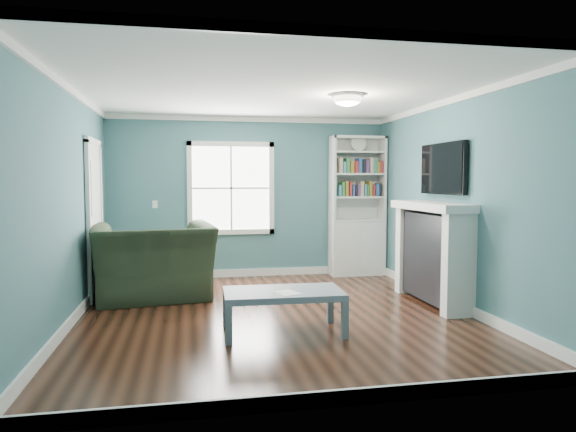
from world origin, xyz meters
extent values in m
plane|color=black|center=(0.00, 0.00, 0.00)|extent=(5.00, 5.00, 0.00)
plane|color=#3D7273|center=(0.00, 2.50, 1.30)|extent=(4.50, 0.00, 4.50)
plane|color=#3D7273|center=(0.00, -2.50, 1.30)|extent=(4.50, 0.00, 4.50)
plane|color=#3D7273|center=(-2.25, 0.00, 1.30)|extent=(0.00, 5.00, 5.00)
plane|color=#3D7273|center=(2.25, 0.00, 1.30)|extent=(0.00, 5.00, 5.00)
plane|color=white|center=(0.00, 0.00, 2.60)|extent=(5.00, 5.00, 0.00)
cube|color=white|center=(0.00, 2.48, 0.06)|extent=(4.50, 0.03, 0.12)
cube|color=white|center=(0.00, -2.48, 0.06)|extent=(4.50, 0.03, 0.12)
cube|color=white|center=(-2.23, 0.00, 0.06)|extent=(0.03, 5.00, 0.12)
cube|color=white|center=(2.23, 0.00, 0.06)|extent=(0.03, 5.00, 0.12)
cube|color=white|center=(0.00, 2.48, 2.56)|extent=(4.50, 0.04, 0.08)
cube|color=white|center=(0.00, -2.48, 2.56)|extent=(4.50, 0.04, 0.08)
cube|color=white|center=(-2.23, 0.00, 2.56)|extent=(0.04, 5.00, 0.08)
cube|color=white|center=(2.23, 0.00, 2.56)|extent=(0.04, 5.00, 0.08)
cube|color=white|center=(-0.30, 2.50, 1.45)|extent=(1.24, 0.01, 1.34)
cube|color=white|center=(-0.96, 2.48, 1.45)|extent=(0.08, 0.06, 1.50)
cube|color=white|center=(0.36, 2.48, 1.45)|extent=(0.08, 0.06, 1.50)
cube|color=white|center=(-0.30, 2.48, 0.74)|extent=(1.40, 0.06, 0.08)
cube|color=white|center=(-0.30, 2.48, 2.16)|extent=(1.40, 0.06, 0.08)
cube|color=white|center=(-0.30, 2.48, 1.45)|extent=(1.24, 0.03, 0.03)
cube|color=white|center=(-0.30, 2.48, 1.45)|extent=(0.03, 0.03, 1.34)
cube|color=silver|center=(1.77, 2.30, 0.45)|extent=(0.90, 0.35, 0.90)
cube|color=silver|center=(1.34, 2.30, 1.60)|extent=(0.04, 0.35, 1.40)
cube|color=silver|center=(2.20, 2.30, 1.60)|extent=(0.04, 0.35, 1.40)
cube|color=silver|center=(1.77, 2.46, 1.60)|extent=(0.90, 0.02, 1.40)
cube|color=silver|center=(1.77, 2.30, 2.28)|extent=(0.90, 0.35, 0.04)
cube|color=silver|center=(1.77, 2.30, 0.92)|extent=(0.84, 0.33, 0.03)
cube|color=silver|center=(1.77, 2.30, 1.30)|extent=(0.84, 0.33, 0.03)
cube|color=silver|center=(1.77, 2.30, 1.68)|extent=(0.84, 0.33, 0.03)
cube|color=silver|center=(1.77, 2.30, 2.04)|extent=(0.84, 0.33, 0.03)
cube|color=teal|center=(1.77, 2.28, 1.43)|extent=(0.70, 0.25, 0.22)
cube|color=#33723F|center=(1.77, 2.28, 1.81)|extent=(0.70, 0.25, 0.22)
cylinder|color=beige|center=(1.77, 2.25, 2.19)|extent=(0.26, 0.06, 0.26)
cube|color=black|center=(2.09, 0.20, 0.60)|extent=(0.30, 1.20, 1.10)
cube|color=black|center=(2.07, 0.20, 0.40)|extent=(0.22, 0.65, 0.70)
cube|color=silver|center=(2.07, -0.47, 0.60)|extent=(0.36, 0.16, 1.20)
cube|color=silver|center=(2.07, 0.87, 0.60)|extent=(0.36, 0.16, 1.20)
cube|color=silver|center=(2.05, 0.20, 1.25)|extent=(0.44, 1.58, 0.10)
cube|color=black|center=(2.20, 0.20, 1.72)|extent=(0.06, 1.10, 0.65)
cube|color=silver|center=(-2.23, 1.40, 1.02)|extent=(0.04, 0.80, 2.05)
cube|color=white|center=(-2.22, 0.95, 1.02)|extent=(0.05, 0.08, 2.13)
cube|color=white|center=(-2.22, 1.85, 1.02)|extent=(0.05, 0.08, 2.13)
cube|color=white|center=(-2.22, 1.40, 2.09)|extent=(0.05, 0.98, 0.08)
sphere|color=#BF8C3F|center=(-2.17, 1.70, 0.95)|extent=(0.07, 0.07, 0.07)
ellipsoid|color=white|center=(0.90, 0.10, 2.54)|extent=(0.34, 0.34, 0.15)
cylinder|color=white|center=(0.90, 0.10, 2.58)|extent=(0.38, 0.38, 0.03)
cube|color=white|center=(-1.50, 2.48, 1.20)|extent=(0.08, 0.01, 0.12)
imported|color=#212D1C|center=(-1.45, 1.17, 0.67)|extent=(1.65, 1.19, 1.34)
cube|color=#555F66|center=(-0.61, -0.98, 0.19)|extent=(0.07, 0.07, 0.38)
cube|color=#555F66|center=(0.54, -1.01, 0.19)|extent=(0.07, 0.07, 0.38)
cube|color=#555F66|center=(-0.59, -0.38, 0.19)|extent=(0.07, 0.07, 0.38)
cube|color=#555F66|center=(0.56, -0.42, 0.19)|extent=(0.07, 0.07, 0.38)
cube|color=slate|center=(-0.03, -0.70, 0.41)|extent=(1.24, 0.70, 0.07)
cube|color=white|center=(-0.01, -0.82, 0.44)|extent=(0.28, 0.31, 0.00)
camera|label=1|loc=(-0.97, -5.84, 1.58)|focal=32.00mm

